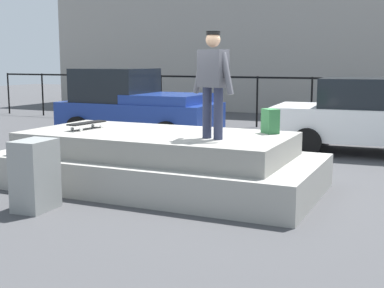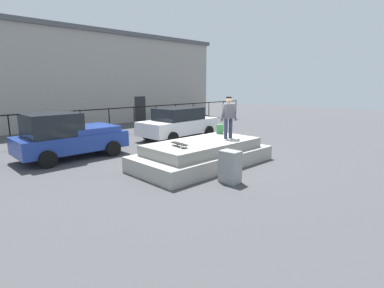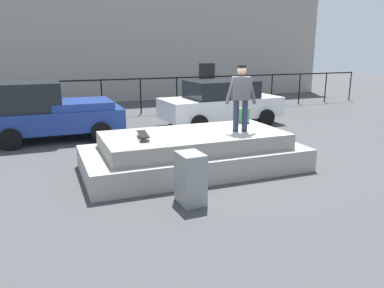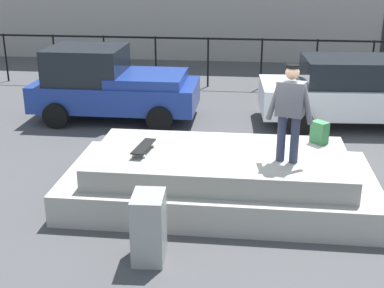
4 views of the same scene
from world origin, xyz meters
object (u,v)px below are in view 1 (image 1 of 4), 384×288
car_blue_pickup_near (134,104)px  car_white_sedan_mid (379,116)px  utility_box (35,175)px  skateboarder (213,78)px  backpack (270,121)px  skateboard (87,123)px

car_blue_pickup_near → car_white_sedan_mid: (6.21, 0.22, -0.05)m
car_blue_pickup_near → utility_box: car_blue_pickup_near is taller
skateboarder → backpack: 1.35m
utility_box → car_blue_pickup_near: bearing=106.5°
skateboard → car_white_sedan_mid: bearing=48.5°
car_white_sedan_mid → utility_box: (-3.91, -6.75, -0.37)m
skateboarder → backpack: size_ratio=4.00×
backpack → car_white_sedan_mid: (1.31, 4.10, -0.24)m
skateboarder → backpack: bearing=56.7°
backpack → utility_box: 3.76m
car_white_sedan_mid → skateboard: bearing=-131.5°
backpack → utility_box: (-2.60, -2.65, -0.61)m
car_white_sedan_mid → utility_box: bearing=-120.1°
skateboarder → skateboard: size_ratio=2.00×
utility_box → backpack: bearing=42.7°
skateboard → utility_box: skateboard is taller
skateboarder → backpack: skateboarder is taller
backpack → car_white_sedan_mid: bearing=-62.7°
skateboard → car_white_sedan_mid: (4.35, 4.91, -0.14)m
skateboarder → car_white_sedan_mid: bearing=69.0°
skateboard → car_blue_pickup_near: bearing=111.6°
skateboard → car_white_sedan_mid: size_ratio=0.17×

